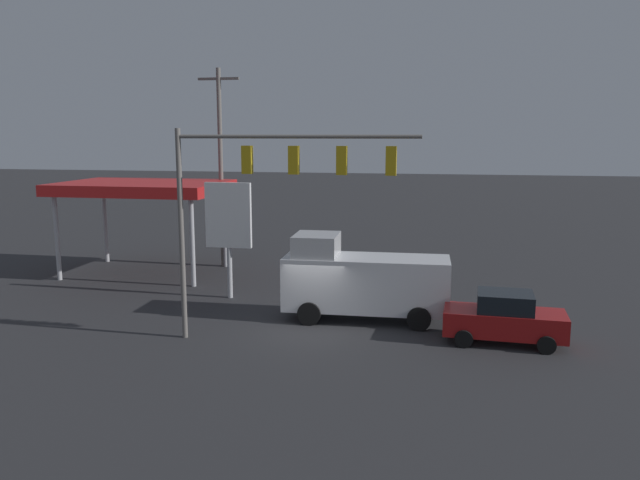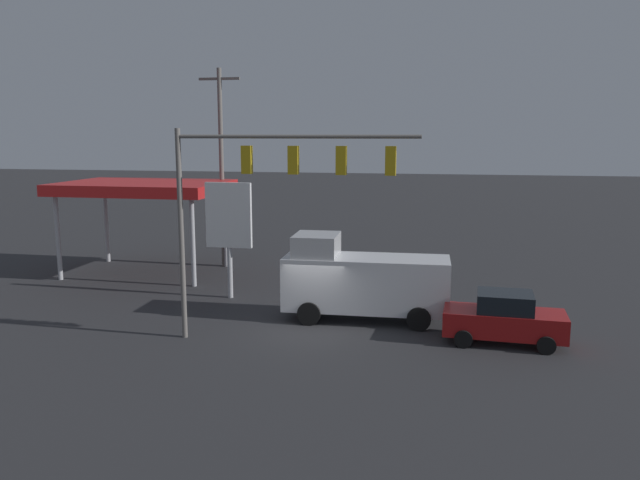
% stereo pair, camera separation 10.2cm
% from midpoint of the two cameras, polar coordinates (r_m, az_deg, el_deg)
% --- Properties ---
extents(ground_plane, '(200.00, 200.00, 0.00)m').
position_cam_midpoint_polar(ground_plane, '(25.01, -0.99, -8.25)').
color(ground_plane, '#2D2D30').
extents(traffic_signal_assembly, '(8.88, 0.43, 7.91)m').
position_cam_midpoint_polar(traffic_signal_assembly, '(22.45, -4.72, 5.42)').
color(traffic_signal_assembly, slate).
rests_on(traffic_signal_assembly, ground).
extents(utility_pole, '(2.40, 0.26, 11.36)m').
position_cam_midpoint_polar(utility_pole, '(36.54, -9.15, 6.85)').
color(utility_pole, slate).
rests_on(utility_pole, ground).
extents(gas_station_canopy, '(8.78, 6.16, 5.10)m').
position_cam_midpoint_polar(gas_station_canopy, '(35.68, -15.95, 4.52)').
color(gas_station_canopy, red).
rests_on(gas_station_canopy, ground).
extents(price_sign, '(2.19, 0.27, 5.48)m').
position_cam_midpoint_polar(price_sign, '(29.41, -8.47, 1.88)').
color(price_sign, '#B7B7BC').
rests_on(price_sign, ground).
extents(delivery_truck, '(6.86, 2.69, 3.58)m').
position_cam_midpoint_polar(delivery_truck, '(26.04, 3.72, -3.67)').
color(delivery_truck, silver).
rests_on(delivery_truck, ground).
extents(sedan_far, '(4.49, 2.24, 1.93)m').
position_cam_midpoint_polar(sedan_far, '(24.28, 16.37, -6.86)').
color(sedan_far, maroon).
rests_on(sedan_far, ground).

